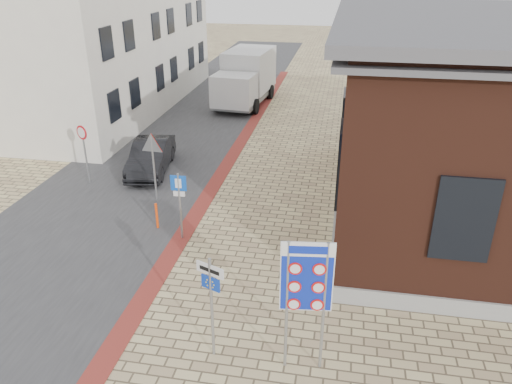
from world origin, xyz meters
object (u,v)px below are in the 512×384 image
Objects in this scene: parking_sign at (179,195)px; bollard at (157,216)px; essen_sign at (211,292)px; box_truck at (246,77)px; border_sign at (307,279)px; sedan at (151,156)px.

parking_sign is 2.47× the size of bollard.
essen_sign is 2.81× the size of bollard.
box_truck is 6.74× the size of bollard.
box_truck is 16.19m from bollard.
parking_sign is at bearing 124.77° from border_sign.
sedan is 1.55× the size of essen_sign.
essen_sign is (5.45, -10.21, 1.09)m from sedan.
essen_sign is (3.60, -21.60, 0.11)m from box_truck.
bollard is (0.18, -16.15, -1.19)m from box_truck.
border_sign is 1.24× the size of essen_sign.
sedan is at bearing 113.14° from bollard.
border_sign is 6.73m from parking_sign.
sedan is 0.65× the size of box_truck.
parking_sign is (1.22, -16.63, -0.09)m from box_truck.
essen_sign is at bearing -75.20° from box_truck.
essen_sign is at bearing -66.08° from parking_sign.
essen_sign reaches higher than bollard.
border_sign is (7.53, -10.21, 1.70)m from sedan.
box_truck is 16.67m from parking_sign.
border_sign reaches higher than sedan.
box_truck reaches higher than bollard.
box_truck is at bearing 121.59° from essen_sign.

